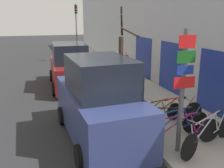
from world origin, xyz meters
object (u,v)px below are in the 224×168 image
object	(u,v)px
bicycle_2	(177,126)
pedestrian_far	(125,68)
bicycle_5	(156,114)
parked_car_1	(70,68)
bicycle_3	(168,122)
signpost	(183,88)
bicycle_1	(181,133)
pedestrian_near	(124,66)
bicycle_0	(209,134)
bicycle_4	(170,114)
parked_car_0	(99,103)
street_tree	(121,62)
traffic_light	(76,24)

from	to	relation	value
bicycle_2	pedestrian_far	xyz separation A→B (m)	(0.40, 5.48, 0.64)
bicycle_5	parked_car_1	distance (m)	6.38
bicycle_2	bicycle_3	bearing A→B (deg)	-5.86
signpost	bicycle_3	bearing A→B (deg)	74.84
bicycle_1	pedestrian_near	size ratio (longest dim) A/B	1.43
bicycle_0	pedestrian_far	size ratio (longest dim) A/B	1.32
bicycle_0	bicycle_2	xyz separation A→B (m)	(-0.56, 0.70, -0.01)
bicycle_4	pedestrian_near	world-z (taller)	pedestrian_near
signpost	parked_car_0	bearing A→B (deg)	137.03
bicycle_1	street_tree	distance (m)	4.32
bicycle_4	signpost	bearing A→B (deg)	156.00
pedestrian_near	pedestrian_far	size ratio (longest dim) A/B	1.01
bicycle_1	street_tree	bearing A→B (deg)	2.80
parked_car_1	street_tree	world-z (taller)	street_tree
bicycle_5	pedestrian_far	world-z (taller)	pedestrian_far
bicycle_1	bicycle_2	xyz separation A→B (m)	(0.14, 0.44, -0.01)
bicycle_2	pedestrian_far	bearing A→B (deg)	-13.78
bicycle_0	parked_car_0	xyz separation A→B (m)	(-2.62, 1.74, 0.57)
parked_car_1	pedestrian_far	distance (m)	2.98
bicycle_5	pedestrian_near	world-z (taller)	pedestrian_near
signpost	parked_car_0	distance (m)	2.52
bicycle_0	bicycle_5	bearing A→B (deg)	-3.30
bicycle_0	street_tree	xyz separation A→B (m)	(-0.97, 4.38, 1.26)
traffic_light	signpost	bearing A→B (deg)	-89.88
signpost	parked_car_1	distance (m)	8.00
bicycle_5	traffic_light	distance (m)	13.84
pedestrian_near	bicycle_4	bearing A→B (deg)	78.83
pedestrian_near	traffic_light	distance (m)	8.87
signpost	bicycle_0	xyz separation A→B (m)	(0.87, -0.10, -1.34)
bicycle_5	traffic_light	xyz separation A→B (m)	(-0.23, 13.61, 2.52)
bicycle_1	bicycle_5	size ratio (longest dim) A/B	1.17
bicycle_3	bicycle_5	distance (m)	0.68
pedestrian_near	bicycle_2	bearing A→B (deg)	76.19
bicycle_4	pedestrian_far	world-z (taller)	pedestrian_far
traffic_light	street_tree	bearing A→B (deg)	-90.39
bicycle_3	pedestrian_far	bearing A→B (deg)	18.65
parked_car_1	parked_car_0	bearing A→B (deg)	-87.98
bicycle_1	bicycle_4	size ratio (longest dim) A/B	1.05
bicycle_5	pedestrian_far	xyz separation A→B (m)	(0.51, 4.37, 0.67)
bicycle_5	parked_car_0	bearing A→B (deg)	79.51
street_tree	pedestrian_near	bearing A→B (deg)	66.69
parked_car_0	pedestrian_near	bearing A→B (deg)	59.57
bicycle_2	bicycle_4	world-z (taller)	bicycle_4
bicycle_1	traffic_light	size ratio (longest dim) A/B	0.58
signpost	pedestrian_near	xyz separation A→B (m)	(0.93, 6.69, -0.71)
bicycle_1	pedestrian_far	distance (m)	5.97
bicycle_5	parked_car_1	size ratio (longest dim) A/B	0.46
parked_car_1	bicycle_5	bearing A→B (deg)	-70.11
bicycle_2	bicycle_5	bearing A→B (deg)	-4.03
street_tree	signpost	bearing A→B (deg)	-88.56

